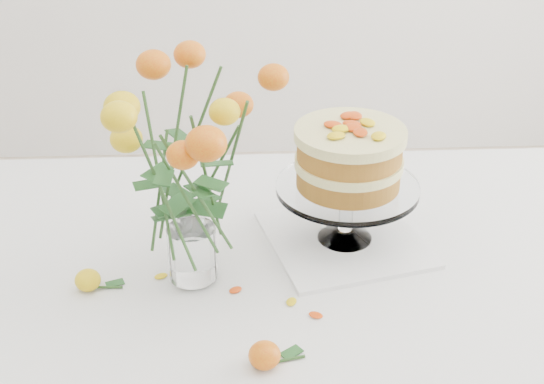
# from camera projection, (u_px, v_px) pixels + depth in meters

# --- Properties ---
(table) EXTENTS (1.43, 0.93, 0.76)m
(table) POSITION_uv_depth(u_px,v_px,m) (296.00, 292.00, 1.52)
(table) COLOR tan
(table) RESTS_ON ground
(napkin) EXTENTS (0.36, 0.36, 0.01)m
(napkin) POSITION_uv_depth(u_px,v_px,m) (344.00, 239.00, 1.53)
(napkin) COLOR white
(napkin) RESTS_ON table
(cake_stand) EXTENTS (0.28, 0.28, 0.25)m
(cake_stand) POSITION_uv_depth(u_px,v_px,m) (349.00, 164.00, 1.45)
(cake_stand) COLOR white
(cake_stand) RESTS_ON napkin
(rose_vase) EXTENTS (0.35, 0.35, 0.45)m
(rose_vase) POSITION_uv_depth(u_px,v_px,m) (186.00, 153.00, 1.29)
(rose_vase) COLOR white
(rose_vase) RESTS_ON table
(loose_rose_near) EXTENTS (0.09, 0.05, 0.04)m
(loose_rose_near) POSITION_uv_depth(u_px,v_px,m) (88.00, 280.00, 1.38)
(loose_rose_near) COLOR yellow
(loose_rose_near) RESTS_ON table
(loose_rose_far) EXTENTS (0.09, 0.05, 0.04)m
(loose_rose_far) POSITION_uv_depth(u_px,v_px,m) (265.00, 355.00, 1.20)
(loose_rose_far) COLOR #D8440A
(loose_rose_far) RESTS_ON table
(stray_petal_a) EXTENTS (0.03, 0.02, 0.00)m
(stray_petal_a) POSITION_uv_depth(u_px,v_px,m) (235.00, 290.00, 1.39)
(stray_petal_a) COLOR yellow
(stray_petal_a) RESTS_ON table
(stray_petal_b) EXTENTS (0.03, 0.02, 0.00)m
(stray_petal_b) POSITION_uv_depth(u_px,v_px,m) (291.00, 302.00, 1.36)
(stray_petal_b) COLOR yellow
(stray_petal_b) RESTS_ON table
(stray_petal_c) EXTENTS (0.03, 0.02, 0.00)m
(stray_petal_c) POSITION_uv_depth(u_px,v_px,m) (316.00, 315.00, 1.32)
(stray_petal_c) COLOR yellow
(stray_petal_c) RESTS_ON table
(stray_petal_d) EXTENTS (0.03, 0.02, 0.00)m
(stray_petal_d) POSITION_uv_depth(u_px,v_px,m) (161.00, 276.00, 1.42)
(stray_petal_d) COLOR yellow
(stray_petal_d) RESTS_ON table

